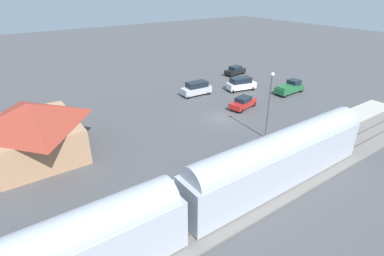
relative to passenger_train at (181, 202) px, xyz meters
name	(u,v)px	position (x,y,z in m)	size (l,w,h in m)	color
ground_plane	(222,118)	(14.00, -15.75, -2.86)	(200.00, 200.00, 0.00)	#4C4C4F
railway_track	(312,164)	(0.00, -15.75, -2.76)	(4.80, 70.00, 0.30)	slate
platform	(281,147)	(4.00, -15.75, -2.71)	(3.20, 46.00, 0.30)	#B7B2A8
passenger_train	(181,202)	(0.00, 0.00, 0.00)	(2.93, 40.68, 4.98)	#ADB2BC
station_building	(33,129)	(18.00, 6.25, 0.18)	(10.80, 8.93, 5.83)	tan
pedestrian_on_platform	(261,144)	(4.54, -13.01, -1.58)	(0.36, 0.36, 1.71)	#333338
pedestrian_waiting_far	(291,137)	(3.62, -16.73, -1.58)	(0.36, 0.36, 1.71)	#333338
sedan_red	(243,103)	(15.02, -20.58, -1.98)	(2.80, 4.80, 1.74)	red
pickup_green	(290,87)	(15.34, -31.44, -1.83)	(2.17, 5.47, 2.14)	#236638
sedan_black	(235,70)	(28.78, -31.70, -1.98)	(2.42, 4.70, 1.74)	black
suv_silver	(196,88)	(23.53, -18.42, -1.71)	(2.24, 5.00, 2.22)	silver
suv_white	(241,84)	(21.17, -26.02, -1.71)	(2.98, 5.21, 2.22)	white
light_pole_near_platform	(270,98)	(6.80, -16.31, 2.08)	(0.44, 0.44, 7.87)	#515156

